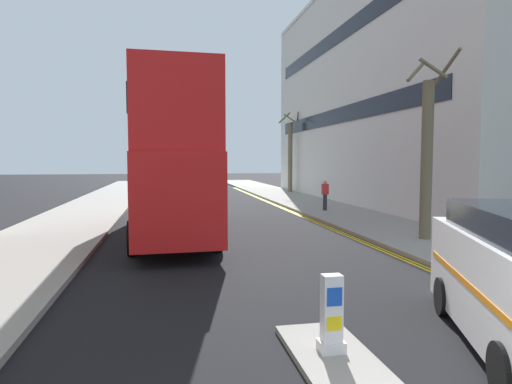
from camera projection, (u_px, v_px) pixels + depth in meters
The scene contains 11 objects.
sidewalk_right at pixel (363, 220), 20.33m from camera, with size 4.00×80.00×0.14m, color gray.
sidewalk_left at pixel (61, 229), 17.81m from camera, with size 4.00×80.00×0.14m, color gray.
kerb_line_outer at pixel (336, 230), 17.97m from camera, with size 0.10×56.00×0.01m, color yellow.
kerb_line_inner at pixel (332, 230), 17.94m from camera, with size 0.10×56.00×0.01m, color yellow.
traffic_island at pixel (331, 355), 6.32m from camera, with size 1.10×2.20×0.10m, color gray.
keep_left_bollard at pixel (332, 317), 6.28m from camera, with size 0.36×0.28×1.11m.
double_decker_bus_away at pixel (170, 154), 16.45m from camera, with size 3.04×10.88×5.64m.
pedestrian_far at pixel (325, 194), 23.63m from camera, with size 0.34×0.22×1.62m.
street_tree_near at pixel (427, 155), 14.96m from camera, with size 1.46×1.42×6.29m.
street_tree_mid at pixel (290, 155), 37.22m from camera, with size 1.76×1.74×6.75m.
townhouse_terrace_right at pixel (405, 91), 29.91m from camera, with size 10.08×28.00×14.84m.
Camera 1 is at (-2.24, -2.84, 2.82)m, focal length 31.18 mm.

